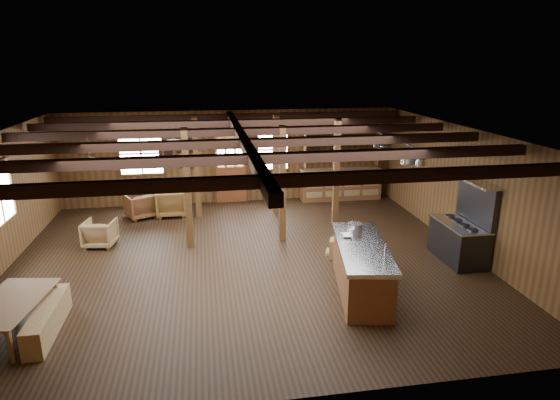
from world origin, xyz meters
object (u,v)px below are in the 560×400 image
object	(u,v)px
armchair_b	(172,203)
armchair_c	(100,233)
kitchen_island	(361,268)
dining_table	(14,318)
armchair_a	(141,206)
commercial_range	(462,234)

from	to	relation	value
armchair_b	armchair_c	xyz separation A→B (m)	(-1.54, -2.03, -0.06)
kitchen_island	armchair_b	size ratio (longest dim) A/B	3.16
armchair_c	dining_table	bearing A→B (deg)	90.35
armchair_a	armchair_b	size ratio (longest dim) A/B	0.92
dining_table	armchair_b	bearing A→B (deg)	-11.91
commercial_range	armchair_c	bearing A→B (deg)	164.97
kitchen_island	armchair_a	bearing A→B (deg)	141.86
armchair_b	armchair_c	distance (m)	2.55
dining_table	armchair_c	world-z (taller)	armchair_c
commercial_range	armchair_c	size ratio (longest dim) A/B	2.60
armchair_a	armchair_b	world-z (taller)	armchair_b
kitchen_island	armchair_a	xyz separation A→B (m)	(-4.62, 5.15, -0.13)
commercial_range	armchair_a	bearing A→B (deg)	150.40
armchair_a	armchair_b	bearing A→B (deg)	156.53
dining_table	armchair_b	size ratio (longest dim) A/B	2.02
kitchen_island	armchair_a	size ratio (longest dim) A/B	3.44
commercial_range	dining_table	world-z (taller)	commercial_range
armchair_a	armchair_c	size ratio (longest dim) A/B	1.09
kitchen_island	armchair_a	distance (m)	6.92
armchair_c	armchair_b	bearing A→B (deg)	-117.45
kitchen_island	commercial_range	distance (m)	2.83
kitchen_island	armchair_a	world-z (taller)	kitchen_island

